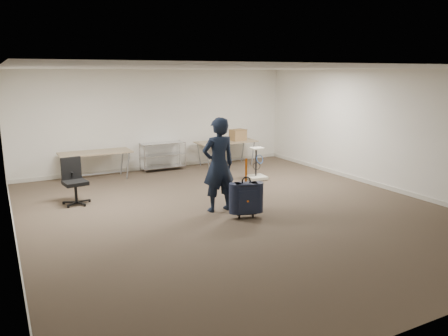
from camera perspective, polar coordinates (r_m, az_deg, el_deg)
ground at (r=8.81m, az=1.46°, el=-5.60°), size 9.00×9.00×0.00m
room_shell at (r=9.97m, az=-2.42°, el=-3.15°), size 8.00×9.00×9.00m
folding_table_left at (r=11.65m, az=-16.45°, el=1.79°), size 1.80×0.75×0.73m
folding_table_right at (r=12.92m, az=0.28°, el=3.30°), size 1.80×0.75×0.73m
wire_shelf at (r=12.43m, az=-8.02°, el=1.70°), size 1.22×0.47×0.80m
person at (r=8.58m, az=-0.73°, el=0.41°), size 0.69×0.45×1.88m
suitcase at (r=8.29m, az=2.90°, el=-3.95°), size 0.47×0.36×1.16m
office_chair at (r=9.71m, az=-18.87°, el=-2.75°), size 0.59×0.59×0.98m
equipment_cart at (r=11.32m, az=4.29°, el=-0.41°), size 0.49×0.49×0.84m
cardboard_box at (r=13.04m, az=1.83°, el=4.34°), size 0.48×0.38×0.33m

